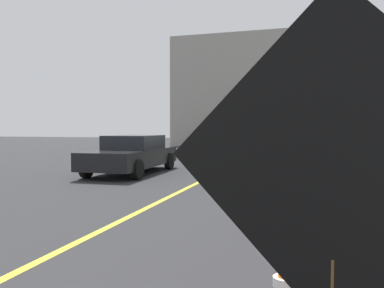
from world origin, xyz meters
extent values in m
cube|color=yellow|center=(0.00, 6.00, 0.00)|extent=(0.14, 36.00, 0.01)
cube|color=orange|center=(3.30, 1.59, 1.52)|extent=(1.55, 0.22, 1.56)
cube|color=black|center=(3.30, 1.57, 1.52)|extent=(1.62, 0.21, 1.63)
cube|color=black|center=(3.30, 1.61, 1.52)|extent=(0.28, 0.04, 0.52)
cube|color=orange|center=(2.48, 11.79, 0.23)|extent=(1.34, 1.94, 0.45)
cylinder|color=#4C4C4C|center=(2.48, 11.79, 1.10)|extent=(0.10, 0.10, 1.30)
cube|color=black|center=(2.48, 11.79, 2.23)|extent=(1.60, 0.30, 0.95)
sphere|color=yellow|center=(3.01, 11.91, 2.23)|extent=(0.09, 0.09, 0.09)
sphere|color=yellow|center=(2.72, 11.87, 2.23)|extent=(0.09, 0.09, 0.09)
sphere|color=yellow|center=(2.42, 11.83, 2.23)|extent=(0.09, 0.09, 0.09)
sphere|color=yellow|center=(2.12, 11.79, 2.23)|extent=(0.09, 0.09, 0.09)
sphere|color=yellow|center=(1.95, 11.77, 2.41)|extent=(0.09, 0.09, 0.09)
sphere|color=yellow|center=(1.95, 11.77, 2.04)|extent=(0.09, 0.09, 0.09)
cube|color=black|center=(2.64, 17.35, 0.57)|extent=(1.77, 7.38, 0.25)
cube|color=silver|center=(2.71, 19.99, 1.65)|extent=(2.31, 2.11, 1.90)
cube|color=#14592D|center=(2.61, 16.22, 2.05)|extent=(2.39, 5.05, 2.70)
cylinder|color=black|center=(1.62, 19.87, 0.45)|extent=(0.30, 0.91, 0.90)
cylinder|color=black|center=(3.78, 19.81, 0.45)|extent=(0.30, 0.91, 0.90)
cylinder|color=black|center=(1.51, 15.17, 0.45)|extent=(0.30, 0.91, 0.90)
cylinder|color=black|center=(3.67, 15.12, 0.45)|extent=(0.30, 0.91, 0.90)
cube|color=black|center=(-3.00, 12.47, 0.58)|extent=(2.05, 4.96, 0.60)
cube|color=black|center=(-3.00, 12.72, 1.13)|extent=(1.74, 2.26, 0.50)
cylinder|color=black|center=(-2.04, 10.88, 0.33)|extent=(0.24, 0.67, 0.66)
cylinder|color=black|center=(-3.85, 10.82, 0.33)|extent=(0.24, 0.67, 0.66)
cylinder|color=black|center=(-2.14, 14.12, 0.33)|extent=(0.24, 0.67, 0.66)
cylinder|color=black|center=(-3.96, 14.06, 0.33)|extent=(0.24, 0.67, 0.66)
cylinder|color=gray|center=(5.04, 25.28, 2.50)|extent=(0.18, 0.18, 5.00)
cube|color=#0F6033|center=(3.64, 25.21, 4.15)|extent=(2.60, 0.18, 1.30)
cube|color=white|center=(3.64, 25.25, 4.15)|extent=(1.82, 0.09, 0.18)
cube|color=gray|center=(-2.60, 35.83, 4.95)|extent=(12.60, 6.46, 9.90)
cone|color=orange|center=(3.00, 2.95, 0.34)|extent=(0.28, 0.28, 0.63)
cylinder|color=white|center=(3.00, 2.95, 0.37)|extent=(0.19, 0.19, 0.08)
cube|color=black|center=(2.55, 5.73, 0.01)|extent=(0.36, 0.36, 0.03)
cone|color=orange|center=(2.55, 5.73, 0.37)|extent=(0.28, 0.28, 0.67)
cylinder|color=white|center=(2.55, 5.73, 0.40)|extent=(0.19, 0.19, 0.08)
cube|color=black|center=(2.27, 8.84, 0.01)|extent=(0.36, 0.36, 0.03)
cone|color=orange|center=(2.27, 8.84, 0.38)|extent=(0.28, 0.28, 0.70)
cylinder|color=white|center=(2.27, 8.84, 0.41)|extent=(0.19, 0.19, 0.08)
camera|label=1|loc=(3.18, -0.28, 1.66)|focal=35.99mm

